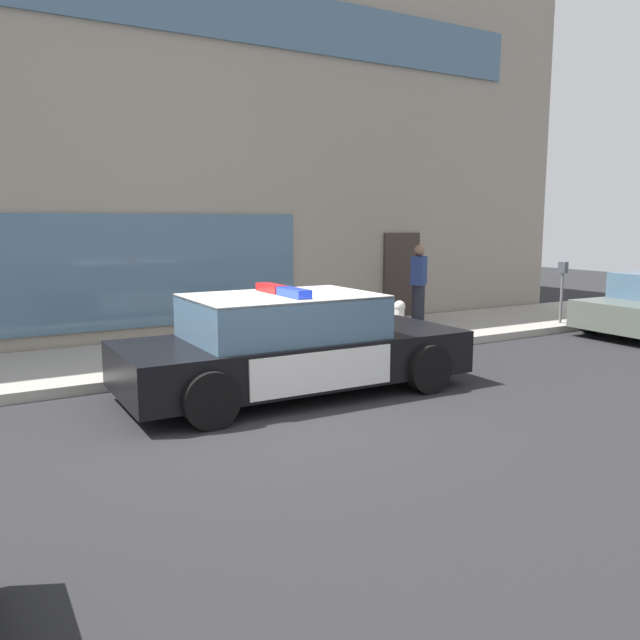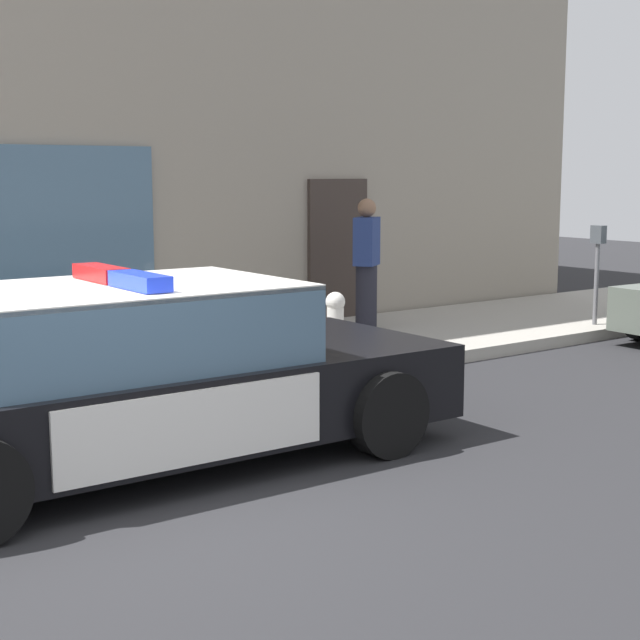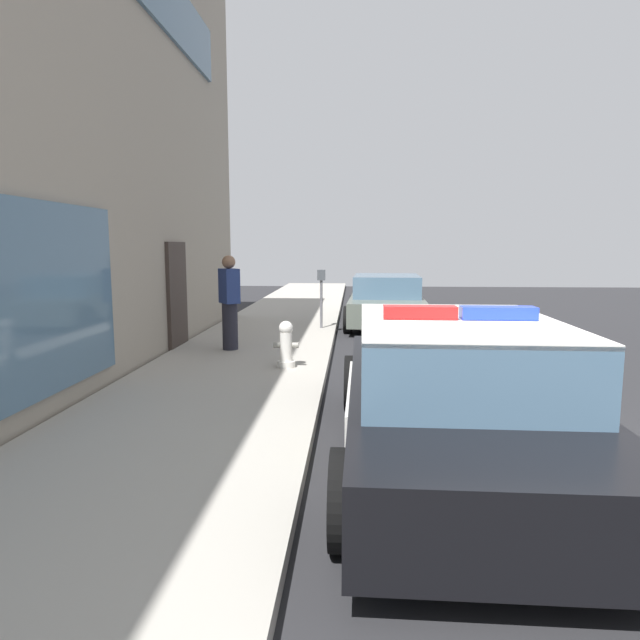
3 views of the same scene
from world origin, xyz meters
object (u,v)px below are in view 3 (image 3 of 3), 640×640
Objects in this scene: police_cruiser at (453,393)px; fire_hydrant at (286,345)px; car_down_street at (386,301)px; parking_meter at (321,288)px; pedestrian_on_sidewalk at (230,302)px.

fire_hydrant is at bearing 31.04° from police_cruiser.
fire_hydrant is at bearing 164.50° from car_down_street.
parking_meter reaches higher than fire_hydrant.
police_cruiser is 6.65× the size of fire_hydrant.
car_down_street is (5.79, -1.88, 0.13)m from fire_hydrant.
police_cruiser is 1.10× the size of car_down_street.
pedestrian_on_sidewalk is (1.43, 1.20, 0.51)m from fire_hydrant.
police_cruiser is 3.60× the size of parking_meter.
police_cruiser reaches higher than car_down_street.
fire_hydrant is at bearing 94.85° from pedestrian_on_sidewalk.
parking_meter is (-1.58, 1.58, 0.45)m from car_down_street.
police_cruiser is at bearing -149.82° from fire_hydrant.
parking_meter reaches higher than car_down_street.
pedestrian_on_sidewalk reaches higher than police_cruiser.
car_down_street reaches higher than fire_hydrant.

